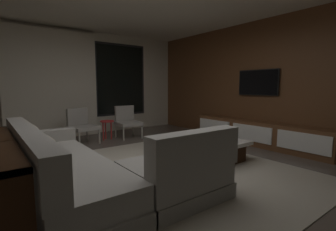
% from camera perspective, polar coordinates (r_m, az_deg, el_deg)
% --- Properties ---
extents(floor, '(9.20, 9.20, 0.00)m').
position_cam_1_polar(floor, '(3.69, -3.52, -13.26)').
color(floor, '#564C44').
extents(back_wall_with_window, '(6.60, 0.30, 2.70)m').
position_cam_1_polar(back_wall_with_window, '(6.77, -21.41, 6.98)').
color(back_wall_with_window, beige).
rests_on(back_wall_with_window, floor).
extents(media_wall, '(0.12, 7.80, 2.70)m').
position_cam_1_polar(media_wall, '(5.76, 22.84, 7.09)').
color(media_wall, brown).
rests_on(media_wall, floor).
extents(area_rug, '(3.20, 3.80, 0.01)m').
position_cam_1_polar(area_rug, '(3.81, 1.82, -12.52)').
color(area_rug, '#ADA391').
rests_on(area_rug, floor).
extents(sectional_couch, '(1.98, 2.50, 0.82)m').
position_cam_1_polar(sectional_couch, '(3.00, -17.16, -12.49)').
color(sectional_couch, gray).
rests_on(sectional_couch, floor).
extents(coffee_table, '(1.16, 1.16, 0.36)m').
position_cam_1_polar(coffee_table, '(4.29, 8.27, -7.83)').
color(coffee_table, black).
rests_on(coffee_table, floor).
extents(book_stack_on_coffee_table, '(0.28, 0.20, 0.11)m').
position_cam_1_polar(book_stack_on_coffee_table, '(4.21, 10.52, -4.93)').
color(book_stack_on_coffee_table, '#C351BD').
rests_on(book_stack_on_coffee_table, coffee_table).
extents(accent_chair_near_window, '(0.58, 0.59, 0.78)m').
position_cam_1_polar(accent_chair_near_window, '(6.18, -9.49, -1.04)').
color(accent_chair_near_window, '#B2ADA0').
rests_on(accent_chair_near_window, floor).
extents(accent_chair_by_curtain, '(0.64, 0.66, 0.78)m').
position_cam_1_polar(accent_chair_by_curtain, '(5.79, -19.51, -1.86)').
color(accent_chair_by_curtain, '#B2ADA0').
rests_on(accent_chair_by_curtain, floor).
extents(side_stool, '(0.32, 0.32, 0.46)m').
position_cam_1_polar(side_stool, '(5.99, -14.00, -1.97)').
color(side_stool, red).
rests_on(side_stool, floor).
extents(media_console, '(0.46, 3.10, 0.52)m').
position_cam_1_polar(media_console, '(5.63, 20.39, -4.02)').
color(media_console, brown).
rests_on(media_console, floor).
extents(mounted_tv, '(0.05, 0.97, 0.56)m').
position_cam_1_polar(mounted_tv, '(5.80, 20.15, 7.20)').
color(mounted_tv, black).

